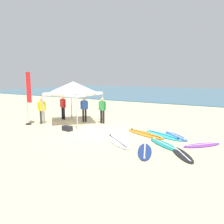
{
  "coord_description": "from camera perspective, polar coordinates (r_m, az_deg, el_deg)",
  "views": [
    {
      "loc": [
        6.29,
        -9.87,
        3.07
      ],
      "look_at": [
        -0.02,
        1.09,
        1.0
      ],
      "focal_mm": 34.81,
      "sensor_mm": 36.0,
      "label": 1
    }
  ],
  "objects": [
    {
      "name": "surfboard_navy",
      "position": [
        9.17,
        8.59,
        -10.15
      ],
      "size": [
        1.26,
        2.16,
        0.19
      ],
      "color": "navy",
      "rests_on": "ground"
    },
    {
      "name": "surfboard_white",
      "position": [
        10.37,
        1.46,
        -7.73
      ],
      "size": [
        2.32,
        2.06,
        0.19
      ],
      "color": "white",
      "rests_on": "ground"
    },
    {
      "name": "surfboard_teal",
      "position": [
        10.21,
        13.54,
        -8.27
      ],
      "size": [
        1.97,
        1.7,
        0.19
      ],
      "color": "#19847F",
      "rests_on": "ground"
    },
    {
      "name": "canopy_tent",
      "position": [
        14.55,
        -10.13,
        6.46
      ],
      "size": [
        2.89,
        2.89,
        2.75
      ],
      "color": "#B7B7BC",
      "rests_on": "ground"
    },
    {
      "name": "surfboard_cyan",
      "position": [
        11.74,
        13.25,
        -5.94
      ],
      "size": [
        2.48,
        1.71,
        0.19
      ],
      "color": "#23B2CC",
      "rests_on": "ground"
    },
    {
      "name": "person_green",
      "position": [
        14.24,
        -2.56,
        0.88
      ],
      "size": [
        0.55,
        0.24,
        1.71
      ],
      "color": "black",
      "rests_on": "ground"
    },
    {
      "name": "ground_plane",
      "position": [
        12.1,
        -2.5,
        -5.41
      ],
      "size": [
        80.0,
        80.0,
        0.0
      ],
      "primitive_type": "plane",
      "color": "beige"
    },
    {
      "name": "surfboard_black",
      "position": [
        9.18,
        17.88,
        -10.48
      ],
      "size": [
        1.48,
        1.87,
        0.19
      ],
      "color": "black",
      "rests_on": "ground"
    },
    {
      "name": "surfboard_purple",
      "position": [
        10.65,
        22.6,
        -7.99
      ],
      "size": [
        1.67,
        1.73,
        0.19
      ],
      "color": "purple",
      "rests_on": "ground"
    },
    {
      "name": "surfboard_blue",
      "position": [
        11.75,
        16.47,
        -6.06
      ],
      "size": [
        1.74,
        1.78,
        0.19
      ],
      "color": "blue",
      "rests_on": "ground"
    },
    {
      "name": "banner_flag",
      "position": [
        14.73,
        -21.14,
        2.84
      ],
      "size": [
        0.6,
        0.36,
        3.4
      ],
      "color": "#99999E",
      "rests_on": "ground"
    },
    {
      "name": "sea",
      "position": [
        42.64,
        21.45,
        4.6
      ],
      "size": [
        80.0,
        36.0,
        0.1
      ],
      "primitive_type": "cube",
      "color": "#386B84",
      "rests_on": "ground"
    },
    {
      "name": "person_yellow",
      "position": [
        14.86,
        -17.96,
        0.78
      ],
      "size": [
        0.33,
        0.52,
        1.71
      ],
      "color": "#2D2D33",
      "rests_on": "ground"
    },
    {
      "name": "surfboard_orange",
      "position": [
        11.83,
        8.64,
        -5.68
      ],
      "size": [
        2.64,
        1.65,
        0.19
      ],
      "color": "orange",
      "rests_on": "ground"
    },
    {
      "name": "gear_bag_near_tent",
      "position": [
        12.72,
        -11.67,
        -4.23
      ],
      "size": [
        0.63,
        0.39,
        0.28
      ],
      "primitive_type": "cube",
      "rotation": [
        0.0,
        0.0,
        3.03
      ],
      "color": "#232328",
      "rests_on": "ground"
    },
    {
      "name": "person_red",
      "position": [
        16.0,
        -12.76,
        1.59
      ],
      "size": [
        0.55,
        0.25,
        1.71
      ],
      "color": "black",
      "rests_on": "ground"
    },
    {
      "name": "person_blue",
      "position": [
        14.84,
        -7.29,
        1.16
      ],
      "size": [
        0.37,
        0.49,
        1.71
      ],
      "color": "black",
      "rests_on": "ground"
    }
  ]
}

